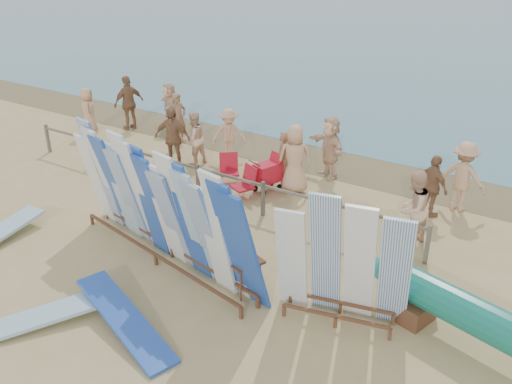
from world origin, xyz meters
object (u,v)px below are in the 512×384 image
Objects in this scene: vendor_table at (240,271)px; beachgoer_9 at (463,177)px; main_surfboard_rack at (161,209)px; side_surfboard_rack at (343,265)px; stroller at (268,177)px; beach_chair_left at (243,189)px; beachgoer_10 at (433,186)px; flat_board_d at (126,328)px; beachgoer_4 at (172,138)px; beachgoer_8 at (413,209)px; beachgoer_5 at (330,147)px; beachgoer_1 at (179,119)px; beach_chair_right at (229,174)px; beachgoer_6 at (295,159)px; beachgoer_3 at (229,134)px; beachgoer_extra_1 at (129,103)px; beachgoer_2 at (194,138)px; beachgoer_11 at (170,106)px; flat_board_b at (27,327)px; beachgoer_7 at (283,159)px; beachgoer_0 at (88,111)px.

vendor_table is 0.64× the size of beachgoer_9.
main_surfboard_rack reaches higher than side_surfboard_rack.
beach_chair_left is at bearing -94.91° from stroller.
side_surfboard_rack reaches higher than beachgoer_10.
flat_board_d is 1.47× the size of beachgoer_4.
beachgoer_5 is at bearing -115.32° from beachgoer_8.
vendor_table is 4.09m from beachgoer_8.
beachgoer_1 is (-4.36, 1.55, 0.44)m from stroller.
beachgoer_10 is at bearing -166.84° from beachgoer_8.
beach_chair_right is at bearing 36.63° from flat_board_d.
beachgoer_6 reaches higher than beachgoer_1.
side_surfboard_rack is 2.53× the size of stroller.
beachgoer_3 is (-2.21, 5.45, -0.42)m from main_surfboard_rack.
beachgoer_extra_1 is at bearing 90.79° from beachgoer_1.
beachgoer_9 is (0.48, 2.33, 0.02)m from beachgoer_8.
beachgoer_2 is (-3.77, 6.63, 0.80)m from flat_board_d.
beachgoer_8 is at bearing 86.13° from beachgoer_9.
main_surfboard_rack is 7.22m from beachgoer_1.
stroller is 0.55× the size of beachgoer_4.
beachgoer_3 is (4.63, -0.50, -0.14)m from beachgoer_extra_1.
beachgoer_6 reaches higher than beachgoer_8.
beachgoer_11 is at bearing 132.89° from side_surfboard_rack.
beachgoer_extra_1 is (-3.61, 1.90, 0.03)m from beachgoer_4.
flat_board_d is 1.46× the size of beachgoer_6.
beachgoer_5 is 0.97× the size of beachgoer_4.
beach_chair_right is 0.79× the size of stroller.
beachgoer_11 is (-5.40, 3.36, 0.57)m from beach_chair_left.
beach_chair_left is 0.53× the size of beachgoer_2.
beachgoer_8 reaches higher than flat_board_b.
beachgoer_10 is at bearing 44.96° from beach_chair_left.
beachgoer_1 is (-8.30, 5.52, -0.32)m from side_surfboard_rack.
beachgoer_7 is at bearing -96.98° from beachgoer_1.
main_surfboard_rack reaches higher than beachgoer_9.
main_surfboard_rack is 5.90m from beachgoer_3.
flat_board_b is at bearing -90.20° from main_surfboard_rack.
vendor_table is 10.18m from beachgoer_11.
beachgoer_9 is (5.76, 1.75, 0.65)m from beach_chair_right.
beachgoer_8 is at bearing -45.76° from beach_chair_right.
beachgoer_1 is 0.89× the size of beachgoer_extra_1.
beachgoer_9 is at bearing 90.61° from flat_board_b.
stroller is at bearing -34.41° from beachgoer_7.
beachgoer_4 reaches higher than flat_board_d.
beachgoer_1 is 0.95× the size of beachgoer_9.
beachgoer_10 is at bearing 109.72° from beachgoer_2.
beachgoer_2 is 4.87m from beachgoer_0.
beachgoer_3 is at bearing -95.20° from beachgoer_8.
beach_chair_right is 2.13m from beachgoer_4.
beachgoer_0 is at bearing -92.06° from beachgoer_11.
main_surfboard_rack is at bearing 41.27° from flat_board_d.
beachgoer_2 reaches higher than beach_chair_left.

